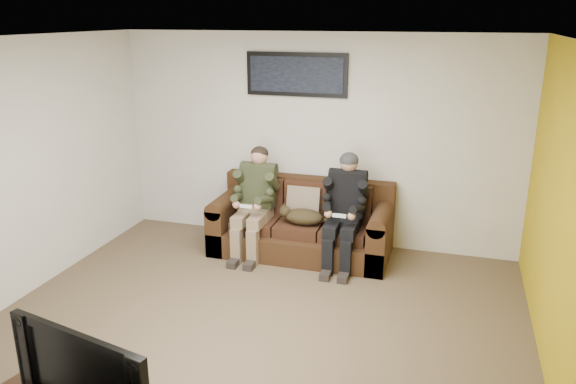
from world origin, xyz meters
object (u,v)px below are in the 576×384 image
(person_left, at_px, (255,196))
(framed_poster, at_px, (296,74))
(sofa, at_px, (303,226))
(cat, at_px, (302,216))
(person_right, at_px, (345,204))
(television, at_px, (94,369))

(person_left, bearing_deg, framed_poster, 58.64)
(sofa, bearing_deg, cat, -77.62)
(person_right, distance_m, television, 3.69)
(framed_poster, bearing_deg, sofa, -62.86)
(sofa, xyz_separation_m, television, (-0.25, -3.78, 0.46))
(person_right, height_order, framed_poster, framed_poster)
(sofa, relative_size, framed_poster, 1.70)
(person_right, bearing_deg, person_left, -179.98)
(television, bearing_deg, sofa, 98.74)
(sofa, distance_m, cat, 0.28)
(person_left, bearing_deg, television, -85.37)
(person_left, xyz_separation_m, cat, (0.59, -0.02, -0.19))
(sofa, height_order, framed_poster, framed_poster)
(person_left, xyz_separation_m, person_right, (1.09, 0.00, 0.00))
(cat, bearing_deg, person_left, 177.82)
(person_right, xyz_separation_m, television, (-0.80, -3.60, 0.06))
(person_left, xyz_separation_m, television, (0.29, -3.60, 0.07))
(person_right, height_order, television, person_right)
(person_right, distance_m, framed_poster, 1.67)
(person_left, height_order, person_right, person_right)
(person_left, relative_size, television, 1.22)
(person_right, bearing_deg, television, -102.53)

